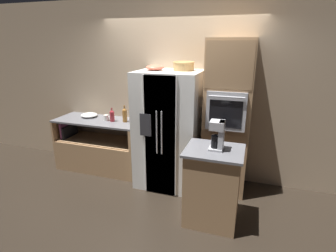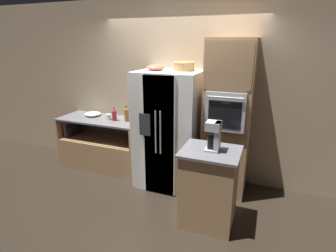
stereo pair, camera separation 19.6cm
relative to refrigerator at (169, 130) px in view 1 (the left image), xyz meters
name	(u,v)px [view 1 (the left image)]	position (x,y,z in m)	size (l,w,h in m)	color
ground_plane	(170,183)	(0.03, -0.04, -0.88)	(20.00, 20.00, 0.00)	black
wall_back	(179,91)	(0.03, 0.43, 0.52)	(12.00, 0.06, 2.80)	tan
counter_left	(100,151)	(-1.30, 0.09, -0.56)	(1.48, 0.62, 0.89)	#A87F56
refrigerator	(169,130)	(0.00, 0.00, 0.00)	(0.92, 0.82, 1.76)	silver
wall_oven	(227,118)	(0.85, 0.10, 0.23)	(0.63, 0.65, 2.20)	#A87F56
island_counter	(212,186)	(0.80, -0.74, -0.40)	(0.67, 0.58, 0.96)	#A87F56
wicker_basket	(184,66)	(0.19, 0.10, 0.95)	(0.31, 0.31, 0.13)	tan
fruit_bowl	(155,67)	(-0.21, 0.01, 0.92)	(0.26, 0.26, 0.08)	#DB664C
bottle_tall	(125,115)	(-0.80, 0.12, 0.14)	(0.08, 0.08, 0.28)	brown
bottle_short	(112,115)	(-1.01, 0.08, 0.12)	(0.08, 0.08, 0.23)	maroon
mug	(106,118)	(-1.12, 0.09, 0.06)	(0.12, 0.08, 0.10)	silver
mixing_bowl	(89,115)	(-1.53, 0.19, 0.05)	(0.28, 0.28, 0.07)	white
coffee_maker	(218,134)	(0.83, -0.74, 0.27)	(0.16, 0.17, 0.34)	#B2B2B7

